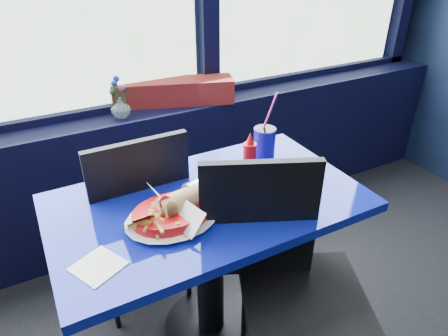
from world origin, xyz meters
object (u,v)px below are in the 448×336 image
at_px(ketchup_bottle, 249,158).
at_px(soda_cup, 264,144).
at_px(planter_box, 174,91).
at_px(food_basket, 173,212).
at_px(flower_vase, 120,105).
at_px(chair_near_back, 137,212).
at_px(near_table, 209,235).
at_px(chair_near_front, 285,272).

height_order(ketchup_bottle, soda_cup, soda_cup).
xyz_separation_m(planter_box, food_basket, (-0.40, -0.97, -0.08)).
distance_m(flower_vase, soda_cup, 0.81).
bearing_deg(chair_near_back, food_basket, 95.17).
height_order(food_basket, ketchup_bottle, ketchup_bottle).
bearing_deg(food_basket, soda_cup, 39.05).
bearing_deg(ketchup_bottle, chair_near_back, 149.87).
bearing_deg(soda_cup, ketchup_bottle, -144.72).
height_order(near_table, planter_box, planter_box).
bearing_deg(near_table, planter_box, 75.85).
bearing_deg(chair_near_front, near_table, 140.02).
xyz_separation_m(chair_near_front, planter_box, (0.07, 1.22, 0.30)).
bearing_deg(chair_near_back, ketchup_bottle, 149.61).
xyz_separation_m(chair_near_back, flower_vase, (0.11, 0.52, 0.31)).
bearing_deg(planter_box, near_table, -84.99).
height_order(planter_box, ketchup_bottle, ketchup_bottle).
distance_m(food_basket, ketchup_bottle, 0.42).
height_order(chair_near_back, planter_box, chair_near_back).
relative_size(chair_near_back, flower_vase, 4.37).
xyz_separation_m(planter_box, flower_vase, (-0.33, -0.07, -0.00)).
relative_size(near_table, ketchup_bottle, 5.79).
bearing_deg(food_basket, planter_box, 83.48).
distance_m(near_table, ketchup_bottle, 0.36).
height_order(planter_box, flower_vase, flower_vase).
distance_m(chair_near_back, soda_cup, 0.65).
bearing_deg(ketchup_bottle, soda_cup, 35.28).
xyz_separation_m(near_table, soda_cup, (0.36, 0.16, 0.26)).
height_order(chair_near_front, ketchup_bottle, chair_near_front).
height_order(chair_near_back, ketchup_bottle, chair_near_back).
distance_m(planter_box, soda_cup, 0.76).
height_order(chair_near_front, food_basket, chair_near_front).
xyz_separation_m(food_basket, ketchup_bottle, (0.39, 0.13, 0.05)).
relative_size(chair_near_back, ketchup_bottle, 4.65).
relative_size(chair_near_front, food_basket, 2.85).
bearing_deg(food_basket, ketchup_bottle, 34.28).
bearing_deg(soda_cup, planter_box, 99.98).
height_order(food_basket, soda_cup, soda_cup).
bearing_deg(ketchup_bottle, food_basket, -161.53).
height_order(chair_near_front, soda_cup, soda_cup).
bearing_deg(chair_near_back, chair_near_front, 119.40).
bearing_deg(chair_near_front, food_basket, 166.40).
relative_size(near_table, chair_near_back, 1.25).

